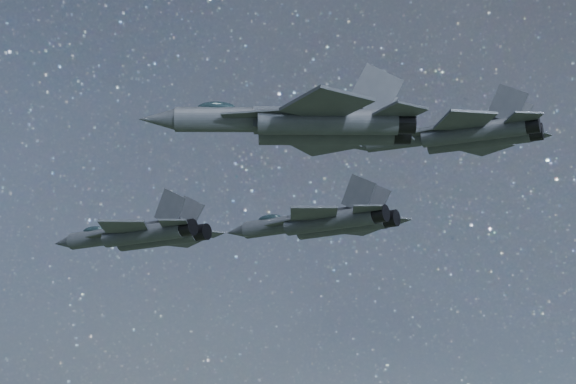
% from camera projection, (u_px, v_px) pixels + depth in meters
% --- Properties ---
extents(jet_lead, '(17.83, 12.38, 4.48)m').
position_uv_depth(jet_lead, '(139.00, 235.00, 78.25)').
color(jet_lead, '#2E333A').
extents(jet_left, '(19.88, 13.69, 4.99)m').
position_uv_depth(jet_left, '(322.00, 222.00, 85.10)').
color(jet_left, '#2E333A').
extents(jet_right, '(17.71, 11.71, 4.52)m').
position_uv_depth(jet_right, '(304.00, 123.00, 54.83)').
color(jet_right, '#2E333A').
extents(jet_slot, '(15.54, 11.07, 3.96)m').
position_uv_depth(jet_slot, '(459.00, 135.00, 65.06)').
color(jet_slot, '#2E333A').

